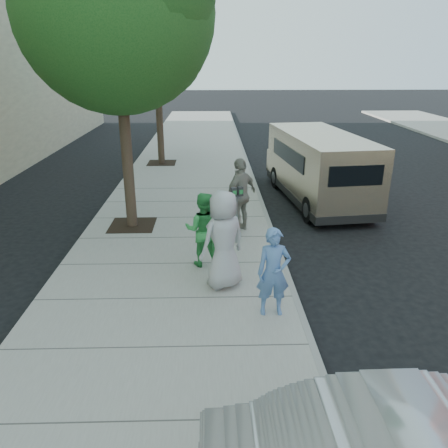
{
  "coord_description": "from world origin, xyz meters",
  "views": [
    {
      "loc": [
        -0.13,
        -8.74,
        4.38
      ],
      "look_at": [
        0.12,
        -0.09,
        1.1
      ],
      "focal_mm": 35.0,
      "sensor_mm": 36.0,
      "label": 1
    }
  ],
  "objects_px": {
    "parking_meter": "(237,203)",
    "person_officer": "(273,272)",
    "person_gray_shirt": "(223,240)",
    "tree_far": "(157,45)",
    "tree_near": "(117,4)",
    "van": "(318,166)",
    "person_green_shirt": "(203,229)",
    "person_striped_polo": "(241,195)"
  },
  "relations": [
    {
      "from": "parking_meter",
      "to": "person_officer",
      "type": "relative_size",
      "value": 0.88
    },
    {
      "from": "parking_meter",
      "to": "person_gray_shirt",
      "type": "xyz_separation_m",
      "value": [
        -0.38,
        -2.16,
        -0.04
      ]
    },
    {
      "from": "tree_far",
      "to": "parking_meter",
      "type": "xyz_separation_m",
      "value": [
        2.71,
        -8.87,
        -3.71
      ]
    },
    {
      "from": "tree_near",
      "to": "person_officer",
      "type": "xyz_separation_m",
      "value": [
        3.17,
        -4.46,
        -4.6
      ]
    },
    {
      "from": "parking_meter",
      "to": "van",
      "type": "xyz_separation_m",
      "value": [
        2.83,
        3.83,
        -0.01
      ]
    },
    {
      "from": "person_green_shirt",
      "to": "person_gray_shirt",
      "type": "relative_size",
      "value": 0.84
    },
    {
      "from": "tree_near",
      "to": "person_striped_polo",
      "type": "distance_m",
      "value": 5.29
    },
    {
      "from": "person_officer",
      "to": "person_striped_polo",
      "type": "relative_size",
      "value": 0.83
    },
    {
      "from": "tree_near",
      "to": "person_striped_polo",
      "type": "relative_size",
      "value": 3.92
    },
    {
      "from": "tree_far",
      "to": "person_gray_shirt",
      "type": "relative_size",
      "value": 3.32
    },
    {
      "from": "tree_near",
      "to": "person_green_shirt",
      "type": "height_order",
      "value": "tree_near"
    },
    {
      "from": "parking_meter",
      "to": "van",
      "type": "height_order",
      "value": "van"
    },
    {
      "from": "tree_near",
      "to": "parking_meter",
      "type": "bearing_deg",
      "value": -25.13
    },
    {
      "from": "person_officer",
      "to": "person_striped_polo",
      "type": "height_order",
      "value": "person_striped_polo"
    },
    {
      "from": "tree_far",
      "to": "person_gray_shirt",
      "type": "xyz_separation_m",
      "value": [
        2.34,
        -11.03,
        -3.76
      ]
    },
    {
      "from": "van",
      "to": "person_gray_shirt",
      "type": "bearing_deg",
      "value": -124.94
    },
    {
      "from": "van",
      "to": "person_green_shirt",
      "type": "xyz_separation_m",
      "value": [
        -3.61,
        -5.01,
        -0.19
      ]
    },
    {
      "from": "person_striped_polo",
      "to": "van",
      "type": "bearing_deg",
      "value": -179.11
    },
    {
      "from": "tree_far",
      "to": "person_striped_polo",
      "type": "xyz_separation_m",
      "value": [
        2.86,
        -8.02,
        -3.77
      ]
    },
    {
      "from": "van",
      "to": "person_gray_shirt",
      "type": "relative_size",
      "value": 3.11
    },
    {
      "from": "tree_far",
      "to": "van",
      "type": "xyz_separation_m",
      "value": [
        5.54,
        -5.05,
        -3.72
      ]
    },
    {
      "from": "tree_far",
      "to": "person_green_shirt",
      "type": "relative_size",
      "value": 3.97
    },
    {
      "from": "tree_far",
      "to": "parking_meter",
      "type": "relative_size",
      "value": 4.61
    },
    {
      "from": "tree_near",
      "to": "person_gray_shirt",
      "type": "bearing_deg",
      "value": -55.74
    },
    {
      "from": "person_striped_polo",
      "to": "parking_meter",
      "type": "bearing_deg",
      "value": 33.25
    },
    {
      "from": "tree_far",
      "to": "van",
      "type": "height_order",
      "value": "tree_far"
    },
    {
      "from": "van",
      "to": "person_striped_polo",
      "type": "relative_size",
      "value": 3.17
    },
    {
      "from": "van",
      "to": "person_striped_polo",
      "type": "distance_m",
      "value": 4.0
    },
    {
      "from": "person_green_shirt",
      "to": "person_striped_polo",
      "type": "height_order",
      "value": "person_striped_polo"
    },
    {
      "from": "tree_far",
      "to": "parking_meter",
      "type": "distance_m",
      "value": 9.99
    },
    {
      "from": "person_officer",
      "to": "person_striped_polo",
      "type": "bearing_deg",
      "value": 92.89
    },
    {
      "from": "parking_meter",
      "to": "person_green_shirt",
      "type": "bearing_deg",
      "value": -145.11
    },
    {
      "from": "person_officer",
      "to": "parking_meter",
      "type": "bearing_deg",
      "value": 96.63
    },
    {
      "from": "van",
      "to": "person_officer",
      "type": "bearing_deg",
      "value": -115.45
    },
    {
      "from": "van",
      "to": "person_green_shirt",
      "type": "distance_m",
      "value": 6.18
    },
    {
      "from": "person_officer",
      "to": "person_green_shirt",
      "type": "relative_size",
      "value": 0.98
    },
    {
      "from": "person_officer",
      "to": "person_gray_shirt",
      "type": "bearing_deg",
      "value": 127.49
    },
    {
      "from": "tree_far",
      "to": "person_gray_shirt",
      "type": "height_order",
      "value": "tree_far"
    },
    {
      "from": "tree_far",
      "to": "parking_meter",
      "type": "bearing_deg",
      "value": -72.99
    },
    {
      "from": "tree_far",
      "to": "van",
      "type": "distance_m",
      "value": 8.37
    },
    {
      "from": "tree_near",
      "to": "person_green_shirt",
      "type": "xyz_separation_m",
      "value": [
        1.93,
        -2.46,
        -4.58
      ]
    },
    {
      "from": "tree_near",
      "to": "person_gray_shirt",
      "type": "height_order",
      "value": "tree_near"
    }
  ]
}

